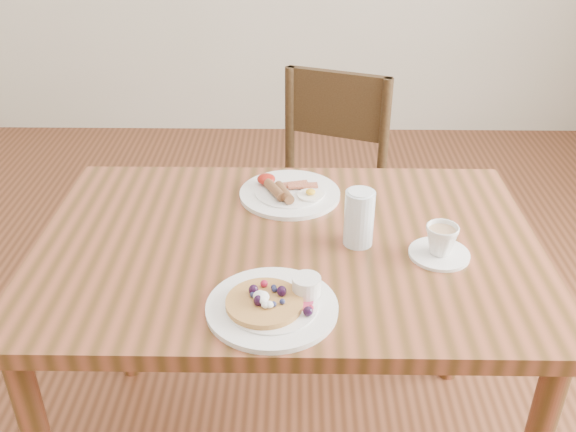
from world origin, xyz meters
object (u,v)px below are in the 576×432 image
object	(u,v)px
dining_table	(288,275)
pancake_plate	(274,304)
teacup_saucer	(441,243)
water_glass	(359,218)
breakfast_plate	(288,192)
chair_far	(324,187)

from	to	relation	value
dining_table	pancake_plate	distance (m)	0.28
teacup_saucer	water_glass	xyz separation A→B (m)	(-0.18, 0.05, 0.04)
teacup_saucer	breakfast_plate	bearing A→B (deg)	141.37
dining_table	breakfast_plate	size ratio (longest dim) A/B	4.44
breakfast_plate	teacup_saucer	bearing A→B (deg)	-38.63
breakfast_plate	teacup_saucer	world-z (taller)	teacup_saucer
dining_table	teacup_saucer	xyz separation A→B (m)	(0.35, -0.05, 0.13)
teacup_saucer	chair_far	bearing A→B (deg)	105.60
chair_far	breakfast_plate	size ratio (longest dim) A/B	3.26
water_glass	pancake_plate	bearing A→B (deg)	-126.87
chair_far	breakfast_plate	world-z (taller)	chair_far
pancake_plate	dining_table	bearing A→B (deg)	84.58
teacup_saucer	water_glass	world-z (taller)	water_glass
water_glass	breakfast_plate	bearing A→B (deg)	126.10
pancake_plate	breakfast_plate	size ratio (longest dim) A/B	1.00
chair_far	water_glass	xyz separation A→B (m)	(0.05, -0.78, 0.33)
breakfast_plate	pancake_plate	bearing A→B (deg)	-92.56
dining_table	teacup_saucer	bearing A→B (deg)	-8.93
pancake_plate	breakfast_plate	world-z (taller)	pancake_plate
chair_far	teacup_saucer	world-z (taller)	chair_far
pancake_plate	breakfast_plate	distance (m)	0.48
pancake_plate	breakfast_plate	xyz separation A→B (m)	(0.02, 0.48, -0.00)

